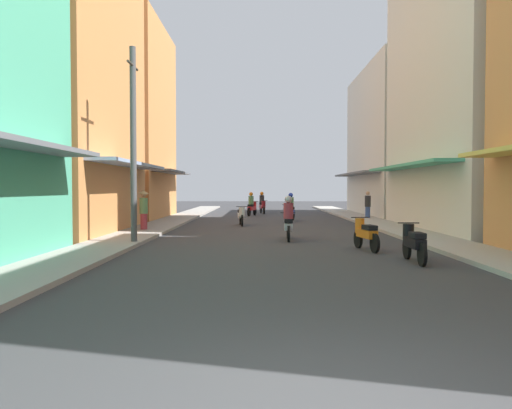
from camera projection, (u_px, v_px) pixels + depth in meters
The scene contains 17 objects.
ground_plane at pixel (274, 230), 22.26m from camera, with size 97.33×97.33×0.00m, color #38383A.
sidewalk_left at pixel (152, 228), 22.30m from camera, with size 1.87×52.24×0.12m, color #9E9991.
sidewalk_right at pixel (396, 229), 22.22m from camera, with size 1.87×52.24×0.12m, color #ADA89E.
building_left_mid at pixel (43, 11), 20.19m from camera, with size 7.05×9.20×17.91m.
building_left_far at pixel (114, 123), 29.96m from camera, with size 7.05×8.49×11.41m.
building_right_mid at pixel (489, 45), 21.82m from camera, with size 7.05×11.17×16.08m.
building_right_far at pixel (407, 143), 33.92m from camera, with size 7.05×11.97×9.82m.
motorbike_blue at pixel (290, 208), 28.31m from camera, with size 0.77×1.73×1.58m.
motorbike_maroon at pixel (262, 204), 36.47m from camera, with size 0.59×1.80×1.58m.
motorbike_silver at pixel (288, 220), 17.79m from camera, with size 0.55×1.81×1.58m.
motorbike_red at pixel (252, 205), 33.52m from camera, with size 0.72×1.75×1.58m.
motorbike_orange at pixel (365, 233), 14.93m from camera, with size 0.60×1.79×0.96m.
motorbike_black at pixel (414, 242), 12.50m from camera, with size 0.55×1.81×0.96m.
motorbike_white at pixel (241, 215), 24.84m from camera, with size 0.55×1.81×0.96m.
pedestrian_far at pixel (368, 206), 29.30m from camera, with size 0.34×0.34×1.65m.
pedestrian_midway at pixel (144, 209), 21.05m from camera, with size 0.44×0.44×1.76m.
utility_pole at pixel (133, 144), 16.19m from camera, with size 0.20×1.20×6.36m.
Camera 1 is at (-0.62, -4.10, 1.84)m, focal length 35.45 mm.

